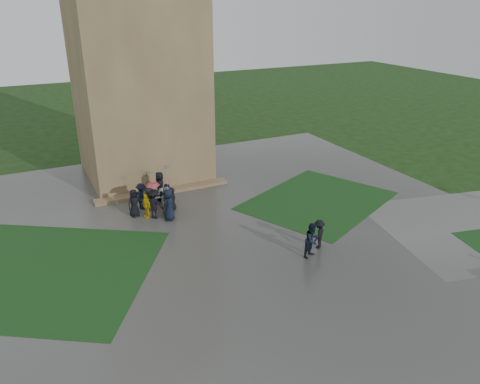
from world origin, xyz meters
name	(u,v)px	position (x,y,z in m)	size (l,w,h in m)	color
ground	(230,270)	(0.00, 0.00, 0.00)	(120.00, 120.00, 0.00)	black
plaza	(214,251)	(0.00, 2.00, 0.01)	(34.00, 34.00, 0.02)	#373734
lawn_inset_left	(33,271)	(-8.50, 4.00, 0.03)	(11.00, 9.00, 0.01)	black
lawn_inset_right	(318,201)	(8.50, 5.00, 0.03)	(9.00, 7.00, 0.01)	black
tower	(135,46)	(0.00, 15.00, 9.00)	(8.00, 8.00, 18.00)	brown
tower_plinth	(163,191)	(0.00, 10.60, 0.13)	(9.00, 0.80, 0.22)	brown
bench	(153,197)	(-1.12, 9.17, 0.47)	(1.54, 0.54, 0.88)	#ACADA8
visitor_cluster	(157,194)	(-1.18, 7.91, 1.15)	(3.39, 4.12, 2.67)	black
pedestrian_mid	(312,240)	(4.19, -0.60, 0.92)	(0.87, 0.50, 1.79)	black
pedestrian_near	(319,234)	(5.01, -0.03, 0.80)	(1.00, 0.52, 1.55)	black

